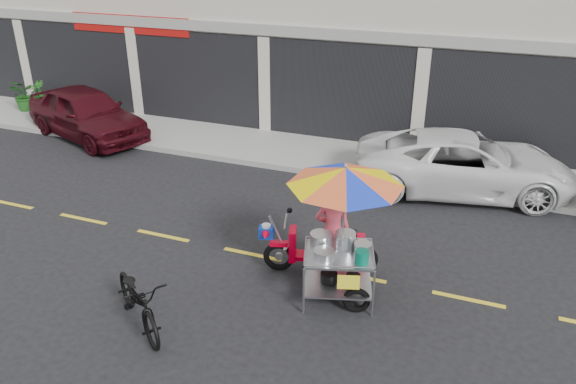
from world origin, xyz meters
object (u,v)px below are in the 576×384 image
(white_pickup, at_px, (464,163))
(near_bicycle, at_px, (138,300))
(maroon_sedan, at_px, (86,113))
(food_vendor_rig, at_px, (338,209))

(white_pickup, height_order, near_bicycle, white_pickup)
(maroon_sedan, height_order, white_pickup, maroon_sedan)
(maroon_sedan, bearing_deg, near_bicycle, -116.43)
(near_bicycle, height_order, food_vendor_rig, food_vendor_rig)
(white_pickup, xyz_separation_m, near_bicycle, (-4.19, -7.01, -0.22))
(maroon_sedan, bearing_deg, food_vendor_rig, -97.71)
(maroon_sedan, distance_m, white_pickup, 10.75)
(maroon_sedan, xyz_separation_m, white_pickup, (10.75, 0.11, -0.05))
(food_vendor_rig, bearing_deg, near_bicycle, -157.58)
(maroon_sedan, height_order, near_bicycle, maroon_sedan)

